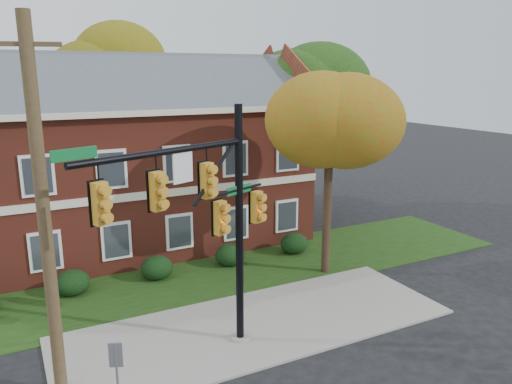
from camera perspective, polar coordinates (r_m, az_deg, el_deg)
name	(u,v)px	position (r m, az deg, el deg)	size (l,w,h in m)	color
ground	(271,339)	(17.65, 1.75, -16.41)	(120.00, 120.00, 0.00)	black
sidewalk	(258,325)	(18.40, 0.19, -14.93)	(14.00, 5.00, 0.08)	gray
grass_strip	(206,276)	(22.53, -5.75, -9.52)	(30.00, 6.00, 0.04)	#193811
apartment_building	(123,150)	(26.18, -14.94, 4.65)	(18.80, 8.80, 9.74)	maroon
hedge_left	(72,283)	(21.79, -20.27, -9.71)	(1.40, 1.26, 1.05)	black
hedge_center	(157,268)	(22.38, -11.27, -8.49)	(1.40, 1.26, 1.05)	black
hedge_right	(230,255)	(23.48, -2.99, -7.17)	(1.40, 1.26, 1.05)	black
hedge_far_right	(294,243)	(25.02, 4.38, -5.87)	(1.40, 1.26, 1.05)	black
tree_near_right	(336,124)	(21.50, 9.17, 7.63)	(4.50, 4.25, 8.58)	black
tree_right_rear	(304,84)	(31.10, 5.56, 12.16)	(6.30, 5.95, 10.62)	black
tree_far_rear	(113,72)	(33.86, -16.05, 13.03)	(6.84, 6.46, 11.52)	black
traffic_signal	(206,209)	(14.68, -5.72, -1.98)	(6.63, 2.79, 7.88)	gray
utility_pole	(44,216)	(13.94, -23.07, -2.55)	(1.57, 0.52, 10.25)	#473721
sign_post	(117,370)	(13.59, -15.63, -19.02)	(0.33, 0.17, 2.35)	slate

